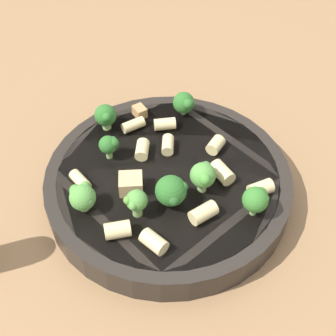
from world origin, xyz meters
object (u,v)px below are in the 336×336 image
rigatoni_2 (133,125)px  rigatoni_10 (154,242)px  broccoli_floret_1 (171,191)px  rigatoni_8 (261,189)px  rigatoni_4 (118,230)px  chicken_chunk_0 (143,111)px  rigatoni_7 (168,145)px  broccoli_floret_7 (82,197)px  broccoli_floret_6 (106,116)px  rigatoni_9 (80,180)px  rigatoni_5 (203,213)px  pasta_bowl (168,182)px  broccoli_floret_5 (256,199)px  rigatoni_3 (165,124)px  rigatoni_0 (142,150)px  broccoli_floret_0 (136,201)px  broccoli_floret_2 (184,103)px  chicken_chunk_1 (131,184)px  rigatoni_6 (222,172)px  broccoli_floret_3 (109,145)px  broccoli_floret_4 (203,175)px  rigatoni_1 (216,145)px

rigatoni_2 → rigatoni_10: 0.18m
broccoli_floret_1 → rigatoni_8: bearing=168.6°
rigatoni_4 → chicken_chunk_0: size_ratio=1.49×
rigatoni_7 → rigatoni_10: 0.14m
broccoli_floret_7 → rigatoni_7: (-0.12, -0.06, -0.01)m
broccoli_floret_6 → rigatoni_9: broccoli_floret_6 is taller
rigatoni_5 → pasta_bowl: bearing=-79.2°
broccoli_floret_5 → rigatoni_3: broccoli_floret_5 is taller
rigatoni_3 → rigatoni_9: size_ratio=0.98×
broccoli_floret_1 → rigatoni_0: bearing=-85.2°
rigatoni_3 → broccoli_floret_1: bearing=73.9°
broccoli_floret_0 → broccoli_floret_5: 0.13m
rigatoni_0 → rigatoni_5: rigatoni_5 is taller
broccoli_floret_0 → rigatoni_9: 0.08m
broccoli_floret_2 → chicken_chunk_1: broccoli_floret_2 is taller
broccoli_floret_5 → rigatoni_4: bearing=-8.4°
broccoli_floret_1 → rigatoni_5: 0.04m
rigatoni_3 → rigatoni_7: same height
broccoli_floret_2 → rigatoni_6: bearing=90.1°
broccoli_floret_3 → rigatoni_2: (-0.04, -0.04, -0.01)m
broccoli_floret_1 → broccoli_floret_3: bearing=-64.2°
rigatoni_0 → broccoli_floret_4: bearing=121.6°
broccoli_floret_2 → rigatoni_6: 0.12m
broccoli_floret_3 → rigatoni_6: 0.14m
rigatoni_5 → broccoli_floret_3: bearing=-60.2°
rigatoni_2 → rigatoni_6: 0.14m
broccoli_floret_2 → rigatoni_9: size_ratio=1.18×
broccoli_floret_0 → rigatoni_9: (0.05, -0.06, -0.02)m
broccoli_floret_2 → broccoli_floret_4: (0.03, 0.13, 0.01)m
broccoli_floret_0 → chicken_chunk_0: size_ratio=1.93×
broccoli_floret_4 → rigatoni_6: size_ratio=1.35×
broccoli_floret_4 → rigatoni_0: 0.09m
rigatoni_3 → rigatoni_10: rigatoni_10 is taller
pasta_bowl → broccoli_floret_3: size_ratio=9.17×
broccoli_floret_7 → rigatoni_1: size_ratio=1.52×
rigatoni_10 → broccoli_floret_4: bearing=-144.2°
broccoli_floret_1 → broccoli_floret_7: 0.10m
rigatoni_9 → pasta_bowl: bearing=169.5°
rigatoni_10 → broccoli_floret_5: bearing=-177.8°
broccoli_floret_6 → rigatoni_0: 0.07m
rigatoni_4 → chicken_chunk_1: 0.06m
broccoli_floret_1 → rigatoni_6: bearing=-166.4°
pasta_bowl → broccoli_floret_6: bearing=-64.9°
broccoli_floret_3 → broccoli_floret_5: broccoli_floret_5 is taller
broccoli_floret_1 → broccoli_floret_5: 0.09m
rigatoni_0 → rigatoni_2: rigatoni_0 is taller
broccoli_floret_1 → broccoli_floret_2: (-0.07, -0.14, -0.00)m
broccoli_floret_3 → rigatoni_7: (-0.07, 0.01, -0.01)m
rigatoni_4 → rigatoni_0: bearing=-119.7°
rigatoni_5 → chicken_chunk_1: bearing=-46.4°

